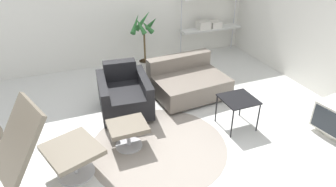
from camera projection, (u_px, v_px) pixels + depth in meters
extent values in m
plane|color=silver|center=(157.00, 143.00, 4.10)|extent=(12.00, 12.00, 0.00)
cylinder|color=gray|center=(158.00, 147.00, 4.02)|extent=(1.84, 1.84, 0.01)
cylinder|color=#BCBCC1|center=(76.00, 172.00, 3.59)|extent=(0.56, 0.56, 0.02)
cylinder|color=#BCBCC1|center=(74.00, 162.00, 3.51)|extent=(0.06, 0.06, 0.30)
cube|color=#6B6051|center=(72.00, 150.00, 3.42)|extent=(0.74, 0.76, 0.06)
cube|color=#6B6051|center=(17.00, 142.00, 2.93)|extent=(0.67, 0.74, 0.73)
cylinder|color=#BCBCC1|center=(129.00, 145.00, 4.03)|extent=(0.36, 0.36, 0.02)
cylinder|color=#BCBCC1|center=(128.00, 136.00, 3.96)|extent=(0.05, 0.05, 0.27)
cube|color=#6B6051|center=(128.00, 126.00, 3.88)|extent=(0.50, 0.42, 0.06)
cube|color=silver|center=(126.00, 110.00, 4.76)|extent=(0.69, 0.81, 0.06)
cube|color=black|center=(125.00, 99.00, 4.66)|extent=(0.60, 0.96, 0.35)
cube|color=black|center=(120.00, 70.00, 4.80)|extent=(0.53, 0.23, 0.31)
cube|color=black|center=(144.00, 91.00, 4.69)|extent=(0.21, 0.92, 0.52)
cube|color=black|center=(104.00, 97.00, 4.54)|extent=(0.21, 0.92, 0.52)
cube|color=black|center=(189.00, 94.00, 5.22)|extent=(1.13, 0.88, 0.05)
cube|color=#70665B|center=(189.00, 85.00, 5.13)|extent=(1.26, 1.03, 0.32)
cube|color=#70665B|center=(179.00, 62.00, 5.28)|extent=(1.20, 0.30, 0.25)
cube|color=black|center=(239.00, 99.00, 4.22)|extent=(0.47, 0.47, 0.02)
cylinder|color=black|center=(232.00, 124.00, 4.09)|extent=(0.02, 0.02, 0.45)
cylinder|color=black|center=(258.00, 118.00, 4.23)|extent=(0.02, 0.02, 0.45)
cylinder|color=black|center=(216.00, 109.00, 4.44)|extent=(0.02, 0.02, 0.45)
cylinder|color=black|center=(241.00, 103.00, 4.58)|extent=(0.02, 0.02, 0.45)
cylinder|color=beige|center=(335.00, 131.00, 4.25)|extent=(0.33, 0.33, 0.08)
cube|color=#282D33|center=(329.00, 122.00, 4.03)|extent=(0.08, 0.49, 0.33)
cylinder|color=silver|center=(145.00, 66.00, 6.03)|extent=(0.26, 0.26, 0.23)
cylinder|color=#382819|center=(145.00, 61.00, 5.98)|extent=(0.24, 0.24, 0.02)
cylinder|color=brown|center=(145.00, 47.00, 5.82)|extent=(0.04, 0.04, 0.60)
cone|color=#2D6B33|center=(152.00, 23.00, 5.69)|extent=(0.17, 0.42, 0.35)
cone|color=#2D6B33|center=(143.00, 21.00, 5.70)|extent=(0.35, 0.17, 0.41)
cone|color=#2D6B33|center=(136.00, 24.00, 5.64)|extent=(0.31, 0.37, 0.35)
cone|color=#2D6B33|center=(140.00, 26.00, 5.54)|extent=(0.24, 0.28, 0.32)
cone|color=#2D6B33|center=(147.00, 27.00, 5.54)|extent=(0.30, 0.18, 0.30)
cylinder|color=#BCBCC1|center=(181.00, 10.00, 6.29)|extent=(0.03, 0.03, 2.09)
cylinder|color=#BCBCC1|center=(236.00, 4.00, 6.72)|extent=(0.03, 0.03, 2.09)
cube|color=white|center=(211.00, 29.00, 6.63)|extent=(1.39, 0.28, 0.02)
cube|color=white|center=(211.00, 28.00, 6.62)|extent=(1.39, 0.28, 0.02)
cube|color=beige|center=(203.00, 25.00, 6.51)|extent=(0.27, 0.24, 0.19)
cube|color=silver|center=(215.00, 24.00, 6.61)|extent=(0.24, 0.24, 0.14)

